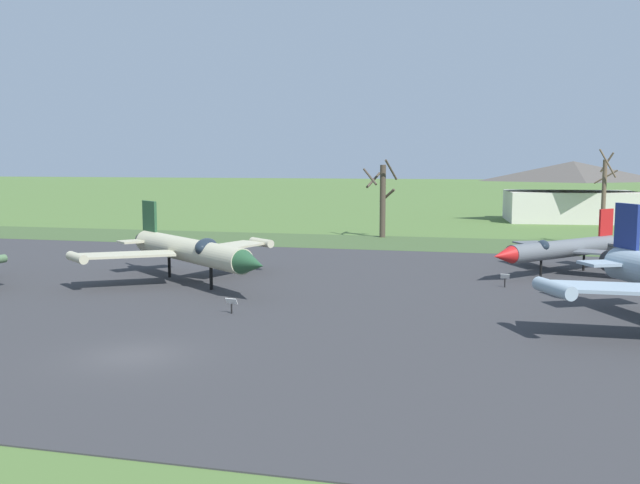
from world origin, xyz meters
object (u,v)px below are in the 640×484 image
object	(u,v)px
jet_fighter_front_right	(191,250)
jet_fighter_rear_left	(561,249)
info_placard_rear_left	(505,279)
visitor_building	(572,192)
info_placard_front_right	(232,304)

from	to	relation	value
jet_fighter_front_right	jet_fighter_rear_left	bearing A→B (deg)	23.10
info_placard_rear_left	jet_fighter_front_right	bearing A→B (deg)	-169.54
jet_fighter_rear_left	visitor_building	world-z (taller)	visitor_building
jet_fighter_front_right	info_placard_rear_left	world-z (taller)	jet_fighter_front_right
info_placard_rear_left	visitor_building	bearing A→B (deg)	80.37
jet_fighter_rear_left	visitor_building	distance (m)	47.84
jet_fighter_rear_left	info_placard_rear_left	xyz separation A→B (m)	(-3.85, -6.41, -1.29)
jet_fighter_front_right	jet_fighter_rear_left	xyz separation A→B (m)	(23.57, 10.05, -0.40)
info_placard_rear_left	visitor_building	distance (m)	54.78
jet_fighter_front_right	info_placard_front_right	xyz separation A→B (m)	(5.77, -7.84, -1.69)
info_placard_front_right	jet_fighter_rear_left	distance (m)	25.27
info_placard_front_right	info_placard_rear_left	distance (m)	18.06
jet_fighter_rear_left	info_placard_rear_left	world-z (taller)	jet_fighter_rear_left
info_placard_front_right	visitor_building	bearing A→B (deg)	70.54
jet_fighter_rear_left	info_placard_rear_left	size ratio (longest dim) A/B	12.25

